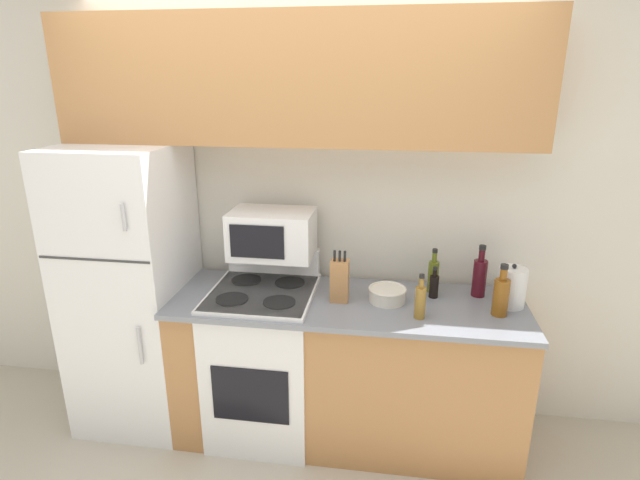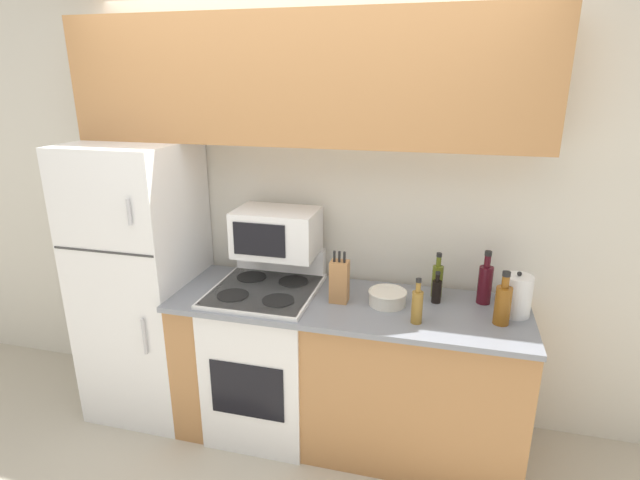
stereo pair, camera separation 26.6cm
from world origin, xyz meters
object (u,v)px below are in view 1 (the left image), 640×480
Objects in this scene: bottle_soy_sauce at (434,285)px; kettle at (512,287)px; bowl at (387,294)px; bottle_whiskey at (501,295)px; microwave at (272,234)px; refrigerator at (132,289)px; bottle_vinegar at (420,301)px; knife_block at (340,280)px; bottle_olive_oil at (433,275)px; bottle_wine_red at (480,276)px; stove at (265,359)px.

bottle_soy_sauce is 0.74× the size of kettle.
bowl is 0.59m from bottle_whiskey.
microwave is at bearing 176.40° from kettle.
refrigerator is 7.16× the size of bottle_vinegar.
microwave is at bearing 170.72° from bottle_whiskey.
knife_block is 0.28m from bowl.
refrigerator is 5.83× the size of knife_block.
bottle_whiskey is (1.25, -0.20, -0.21)m from microwave.
bottle_soy_sauce is at bearing 72.05° from bottle_vinegar.
bottle_olive_oil is at bearing 21.19° from knife_block.
bottle_vinegar is at bearing -18.83° from knife_block.
bottle_wine_red reaches higher than bottle_vinegar.
bottle_wine_red reaches higher than bottle_whiskey.
bottle_whiskey is at bearing -27.96° from bottle_soy_sauce.
refrigerator reaches higher than bottle_soy_sauce.
refrigerator is 6.14× the size of bottle_whiskey.
bottle_vinegar is (-0.34, -0.33, -0.02)m from bottle_wine_red.
bottle_whiskey is (1.29, -0.06, 0.53)m from stove.
bottle_wine_red is at bearing 4.08° from refrigerator.
knife_block is 0.84m from bottle_whiskey.
bowl is (0.67, -0.13, -0.28)m from microwave.
stove reaches higher than bottle_soy_sauce.
microwave reaches higher than bowl.
kettle is at bearing 2.44° from stove.
stove is at bearing 177.20° from bottle_whiskey.
bottle_whiskey is 0.42m from bottle_vinegar.
stove is at bearing -168.96° from bottle_olive_oil.
kettle is (0.66, 0.04, 0.07)m from bowl.
stove is 4.48× the size of bottle_vinegar.
microwave reaches higher than bottle_soy_sauce.
bottle_olive_oil is 0.42m from kettle.
bottle_olive_oil is at bearing 76.10° from bottle_vinegar.
knife_block is at bearing 176.61° from bottle_whiskey.
bottle_soy_sauce is (0.52, 0.12, -0.05)m from knife_block.
bottle_olive_oil is 0.25m from bottle_wine_red.
bottle_whiskey is at bearing -122.47° from kettle.
bottle_olive_oil is 0.41m from bottle_whiskey.
knife_block is (1.26, -0.04, 0.15)m from refrigerator.
bottle_wine_red is (0.25, -0.02, 0.02)m from bottle_olive_oil.
microwave is 2.64× the size of bottle_soy_sauce.
knife_block is 0.92m from kettle.
microwave is 0.95m from bottle_olive_oil.
stove is at bearing 178.33° from knife_block.
bottle_vinegar is (1.69, -0.18, 0.13)m from refrigerator.
bottle_wine_red is at bearing -4.12° from bottle_olive_oil.
knife_block is 1.23× the size of bottle_vinegar.
knife_block is at bearing -1.67° from stove.
microwave is at bearing 169.27° from bowl.
bottle_wine_red is 0.47m from bottle_vinegar.
bowl is 0.54m from bottle_wine_red.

